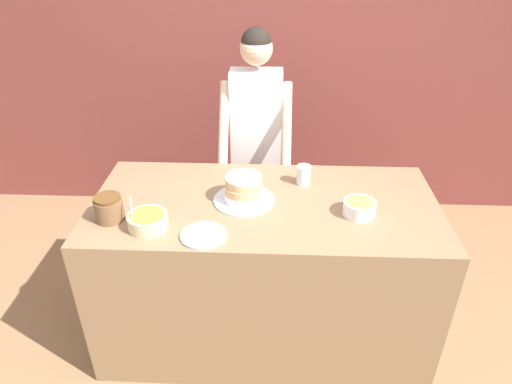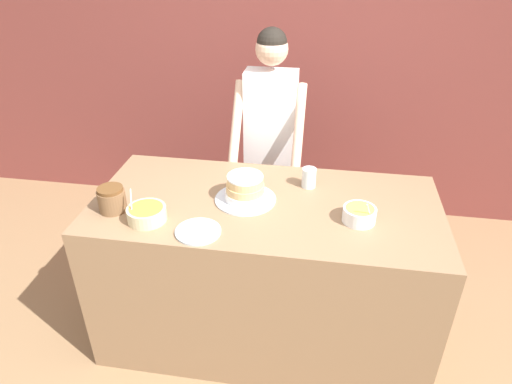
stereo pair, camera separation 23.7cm
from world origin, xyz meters
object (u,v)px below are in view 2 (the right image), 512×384
person_baker (270,127)px  drinking_glass (309,178)px  ceramic_plate (198,231)px  frosting_bowl_yellow (359,214)px  cake (245,190)px  frosting_bowl_orange (147,213)px  stoneware_jar (112,199)px

person_baker → drinking_glass: bearing=-62.0°
drinking_glass → ceramic_plate: bearing=-133.1°
person_baker → frosting_bowl_yellow: size_ratio=10.21×
person_baker → cake: 0.76m
frosting_bowl_orange → frosting_bowl_yellow: 1.07m
cake → ceramic_plate: bearing=-117.5°
ceramic_plate → stoneware_jar: 0.51m
person_baker → ceramic_plate: size_ratio=7.62×
person_baker → cake: (-0.03, -0.76, -0.05)m
drinking_glass → stoneware_jar: 1.08m
frosting_bowl_yellow → drinking_glass: 0.41m
person_baker → frosting_bowl_orange: 1.14m
cake → person_baker: bearing=87.5°
frosting_bowl_orange → drinking_glass: frosting_bowl_orange is taller
frosting_bowl_orange → ceramic_plate: bearing=-12.7°
frosting_bowl_orange → stoneware_jar: 0.22m
cake → drinking_glass: bearing=31.7°
cake → frosting_bowl_orange: (-0.46, -0.27, -0.02)m
frosting_bowl_orange → stoneware_jar: (-0.21, 0.06, 0.03)m
frosting_bowl_orange → frosting_bowl_yellow: (1.06, 0.16, 0.00)m
frosting_bowl_orange → frosting_bowl_yellow: frosting_bowl_orange is taller
frosting_bowl_orange → frosting_bowl_yellow: size_ratio=1.18×
stoneware_jar → frosting_bowl_orange: bearing=-16.3°
frosting_bowl_orange → cake: bearing=30.6°
ceramic_plate → stoneware_jar: stoneware_jar is taller
ceramic_plate → stoneware_jar: bearing=165.7°
ceramic_plate → frosting_bowl_yellow: bearing=16.2°
frosting_bowl_yellow → drinking_glass: size_ratio=1.48×
cake → frosting_bowl_yellow: cake is taller
frosting_bowl_orange → drinking_glass: size_ratio=1.75×
stoneware_jar → person_baker: bearing=54.2°
frosting_bowl_orange → ceramic_plate: 0.29m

